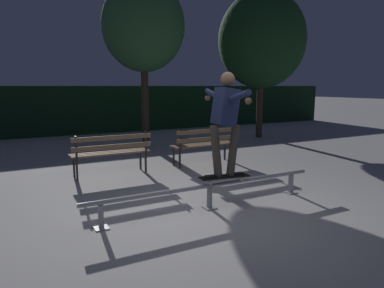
% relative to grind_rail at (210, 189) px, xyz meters
% --- Properties ---
extents(ground_plane, '(90.00, 90.00, 0.00)m').
position_rel_grind_rail_xyz_m(ground_plane, '(0.00, -0.16, -0.29)').
color(ground_plane, '#ADAAA8').
extents(hedge_backdrop, '(24.00, 1.20, 1.82)m').
position_rel_grind_rail_xyz_m(hedge_backdrop, '(0.00, 9.73, 0.62)').
color(hedge_backdrop, black).
rests_on(hedge_backdrop, ground).
extents(grind_rail, '(3.82, 0.18, 0.38)m').
position_rel_grind_rail_xyz_m(grind_rail, '(0.00, 0.00, 0.00)').
color(grind_rail, '#9E9EA3').
rests_on(grind_rail, ground).
extents(skateboard, '(0.80, 0.29, 0.09)m').
position_rel_grind_rail_xyz_m(skateboard, '(0.26, 0.00, 0.16)').
color(skateboard, black).
rests_on(skateboard, grind_rail).
extents(skateboarder, '(0.63, 1.40, 1.56)m').
position_rel_grind_rail_xyz_m(skateboarder, '(0.26, -0.00, 1.10)').
color(skateboarder, black).
rests_on(skateboarder, skateboard).
extents(park_bench_leftmost, '(1.60, 0.42, 0.88)m').
position_rel_grind_rail_xyz_m(park_bench_leftmost, '(-0.77, 2.60, 0.25)').
color(park_bench_leftmost, '#282623').
rests_on(park_bench_leftmost, ground).
extents(park_bench_left_center, '(1.60, 0.42, 0.88)m').
position_rel_grind_rail_xyz_m(park_bench_left_center, '(1.44, 2.60, 0.25)').
color(park_bench_left_center, '#282623').
rests_on(park_bench_left_center, ground).
extents(tree_far_right, '(2.99, 2.99, 5.02)m').
position_rel_grind_rail_xyz_m(tree_far_right, '(5.38, 5.54, 3.08)').
color(tree_far_right, '#3D2D23').
rests_on(tree_far_right, ground).
extents(tree_behind_benches, '(2.46, 2.46, 4.93)m').
position_rel_grind_rail_xyz_m(tree_behind_benches, '(1.21, 5.88, 3.27)').
color(tree_behind_benches, '#3D2D23').
rests_on(tree_behind_benches, ground).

